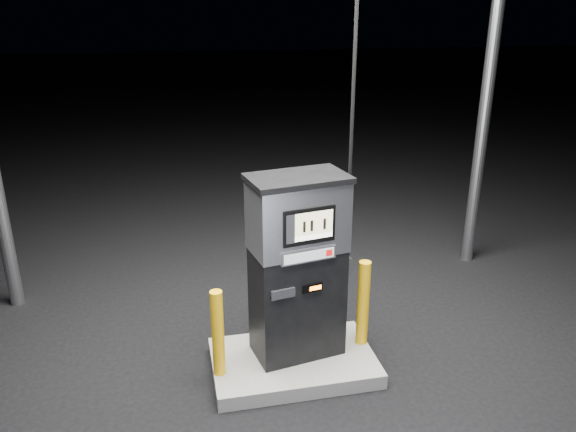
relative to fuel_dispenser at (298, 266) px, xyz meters
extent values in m
plane|color=black|center=(-0.06, -0.10, -1.09)|extent=(80.00, 80.00, 0.00)
cube|color=#60605C|center=(-0.06, -0.10, -1.02)|extent=(1.60, 1.00, 0.15)
cylinder|color=gray|center=(2.94, 1.90, 1.16)|extent=(0.16, 0.16, 4.50)
cube|color=black|center=(0.00, 0.00, -0.38)|extent=(0.92, 0.63, 1.11)
cube|color=silver|center=(0.00, 0.00, 0.51)|extent=(0.94, 0.65, 0.67)
cube|color=black|center=(0.00, 0.00, 0.87)|extent=(0.98, 0.69, 0.05)
cube|color=black|center=(0.04, -0.25, 0.50)|extent=(0.50, 0.11, 0.34)
cube|color=beige|center=(0.08, -0.26, 0.53)|extent=(0.36, 0.07, 0.21)
cube|color=white|center=(0.08, -0.26, 0.40)|extent=(0.36, 0.07, 0.04)
cube|color=silver|center=(0.04, -0.25, 0.22)|extent=(0.53, 0.12, 0.12)
cube|color=#989A9F|center=(0.04, -0.27, 0.22)|extent=(0.48, 0.09, 0.09)
cube|color=#A40A0B|center=(0.24, -0.23, 0.22)|extent=(0.06, 0.01, 0.06)
cube|color=black|center=(0.08, -0.24, -0.12)|extent=(0.20, 0.05, 0.08)
cube|color=orange|center=(0.11, -0.25, -0.12)|extent=(0.11, 0.02, 0.04)
cube|color=black|center=(-0.21, -0.29, -0.12)|extent=(0.23, 0.06, 0.09)
cube|color=black|center=(0.46, 0.08, -0.01)|extent=(0.12, 0.17, 0.22)
cylinder|color=gray|center=(0.51, 0.09, -0.01)|extent=(0.10, 0.20, 0.06)
cylinder|color=black|center=(0.50, 0.05, 1.48)|extent=(0.04, 0.04, 2.76)
cylinder|color=#F7B10D|center=(-0.80, -0.21, -0.51)|extent=(0.15, 0.15, 0.87)
cylinder|color=#F7B10D|center=(0.68, 0.00, -0.49)|extent=(0.13, 0.13, 0.91)
camera|label=1|loc=(-1.11, -4.69, 2.34)|focal=35.00mm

